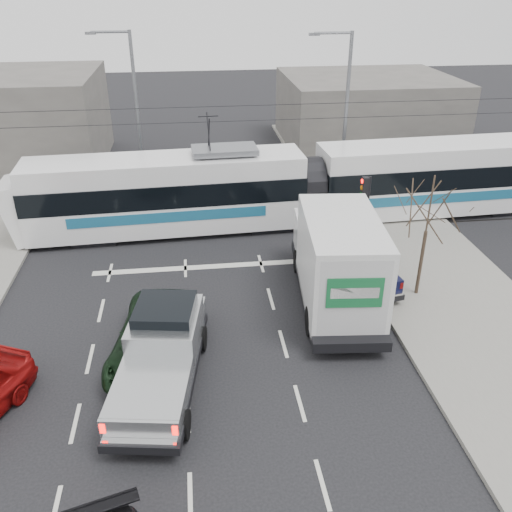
{
  "coord_description": "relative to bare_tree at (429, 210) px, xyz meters",
  "views": [
    {
      "loc": [
        -1.2,
        -15.3,
        11.74
      ],
      "look_at": [
        1.14,
        3.38,
        1.8
      ],
      "focal_mm": 38.0,
      "sensor_mm": 36.0,
      "label": 1
    }
  ],
  "objects": [
    {
      "name": "street_lamp_far",
      "position": [
        -11.79,
        13.5,
        1.32
      ],
      "size": [
        2.38,
        0.25,
        9.0
      ],
      "color": "slate",
      "rests_on": "ground"
    },
    {
      "name": "navy_pickup",
      "position": [
        -2.15,
        1.57,
        -2.82
      ],
      "size": [
        2.5,
        4.89,
        1.96
      ],
      "rotation": [
        0.0,
        0.0,
        0.18
      ],
      "color": "black",
      "rests_on": "ground"
    },
    {
      "name": "street_lamp_near",
      "position": [
        -0.29,
        11.5,
        1.32
      ],
      "size": [
        2.38,
        0.25,
        9.0
      ],
      "color": "slate",
      "rests_on": "ground"
    },
    {
      "name": "catenary",
      "position": [
        -7.6,
        7.5,
        0.09
      ],
      "size": [
        60.0,
        0.2,
        7.0
      ],
      "color": "black",
      "rests_on": "ground"
    },
    {
      "name": "rails",
      "position": [
        -7.6,
        7.5,
        -3.78
      ],
      "size": [
        60.0,
        1.6,
        0.03
      ],
      "primitive_type": "cube",
      "color": "#33302D",
      "rests_on": "ground"
    },
    {
      "name": "green_car",
      "position": [
        -10.33,
        -2.63,
        -3.02
      ],
      "size": [
        3.38,
        5.88,
        1.54
      ],
      "primitive_type": "imported",
      "rotation": [
        0.0,
        0.0,
        -0.15
      ],
      "color": "black",
      "rests_on": "ground"
    },
    {
      "name": "tram",
      "position": [
        -2.82,
        7.87,
        -1.76
      ],
      "size": [
        28.18,
        4.18,
        5.73
      ],
      "rotation": [
        0.0,
        0.0,
        0.05
      ],
      "color": "white",
      "rests_on": "ground"
    },
    {
      "name": "traffic_signal",
      "position": [
        -1.13,
        4.0,
        -1.05
      ],
      "size": [
        0.44,
        0.44,
        3.6
      ],
      "color": "black",
      "rests_on": "ground"
    },
    {
      "name": "box_truck",
      "position": [
        -3.46,
        -0.09,
        -1.88
      ],
      "size": [
        3.36,
        7.96,
        3.87
      ],
      "rotation": [
        0.0,
        0.0,
        -0.09
      ],
      "color": "black",
      "rests_on": "ground"
    },
    {
      "name": "ground",
      "position": [
        -7.6,
        -2.5,
        -3.79
      ],
      "size": [
        120.0,
        120.0,
        0.0
      ],
      "primitive_type": "plane",
      "color": "black",
      "rests_on": "ground"
    },
    {
      "name": "bare_tree",
      "position": [
        0.0,
        0.0,
        0.0
      ],
      "size": [
        2.4,
        2.4,
        5.0
      ],
      "color": "#47382B",
      "rests_on": "ground"
    },
    {
      "name": "silver_pickup",
      "position": [
        -10.02,
        -3.84,
        -2.64
      ],
      "size": [
        3.14,
        6.62,
        2.31
      ],
      "rotation": [
        0.0,
        0.0,
        -0.16
      ],
      "color": "black",
      "rests_on": "ground"
    },
    {
      "name": "building_right",
      "position": [
        4.4,
        21.5,
        -1.29
      ],
      "size": [
        12.0,
        10.0,
        5.0
      ],
      "primitive_type": "cube",
      "color": "slate",
      "rests_on": "ground"
    },
    {
      "name": "sidewalk_right",
      "position": [
        1.4,
        -2.5,
        -3.72
      ],
      "size": [
        6.0,
        60.0,
        0.15
      ],
      "primitive_type": "cube",
      "color": "gray",
      "rests_on": "ground"
    }
  ]
}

